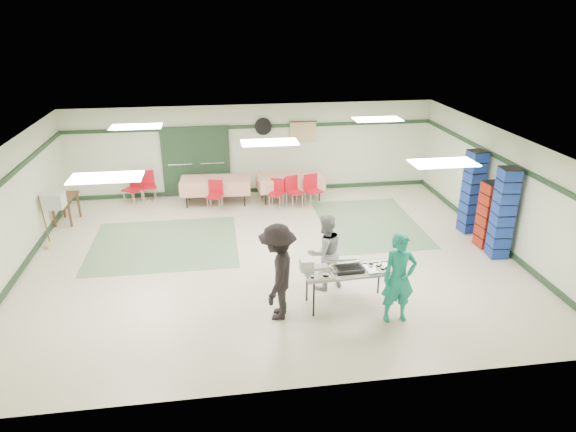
{
  "coord_description": "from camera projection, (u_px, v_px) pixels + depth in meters",
  "views": [
    {
      "loc": [
        -1.16,
        -10.6,
        5.35
      ],
      "look_at": [
        0.35,
        -0.3,
        1.09
      ],
      "focal_mm": 32.0,
      "sensor_mm": 36.0,
      "label": 1
    }
  ],
  "objects": [
    {
      "name": "floor",
      "position": [
        271.0,
        255.0,
        11.89
      ],
      "size": [
        11.0,
        11.0,
        0.0
      ],
      "primitive_type": "plane",
      "color": "#C3B59D",
      "rests_on": "ground"
    },
    {
      "name": "ceiling",
      "position": [
        270.0,
        141.0,
        10.87
      ],
      "size": [
        11.0,
        11.0,
        0.0
      ],
      "primitive_type": "plane",
      "rotation": [
        3.14,
        0.0,
        0.0
      ],
      "color": "silver",
      "rests_on": "wall_back"
    },
    {
      "name": "wall_back",
      "position": [
        254.0,
        149.0,
        15.5
      ],
      "size": [
        11.0,
        0.0,
        11.0
      ],
      "primitive_type": "plane",
      "rotation": [
        1.57,
        0.0,
        0.0
      ],
      "color": "beige",
      "rests_on": "floor"
    },
    {
      "name": "wall_front",
      "position": [
        306.0,
        311.0,
        7.26
      ],
      "size": [
        11.0,
        0.0,
        11.0
      ],
      "primitive_type": "plane",
      "rotation": [
        -1.57,
        0.0,
        0.0
      ],
      "color": "beige",
      "rests_on": "floor"
    },
    {
      "name": "wall_left",
      "position": [
        7.0,
        215.0,
        10.64
      ],
      "size": [
        0.0,
        9.0,
        9.0
      ],
      "primitive_type": "plane",
      "rotation": [
        1.57,
        0.0,
        1.57
      ],
      "color": "beige",
      "rests_on": "floor"
    },
    {
      "name": "wall_right",
      "position": [
        501.0,
        189.0,
        12.12
      ],
      "size": [
        0.0,
        9.0,
        9.0
      ],
      "primitive_type": "plane",
      "rotation": [
        1.57,
        0.0,
        -1.57
      ],
      "color": "beige",
      "rests_on": "floor"
    },
    {
      "name": "trim_back",
      "position": [
        253.0,
        127.0,
        15.21
      ],
      "size": [
        11.0,
        0.06,
        0.1
      ],
      "primitive_type": "cube",
      "color": "#1D3521",
      "rests_on": "wall_back"
    },
    {
      "name": "baseboard_back",
      "position": [
        255.0,
        190.0,
        15.96
      ],
      "size": [
        11.0,
        0.06,
        0.12
      ],
      "primitive_type": "cube",
      "color": "#1D3521",
      "rests_on": "floor"
    },
    {
      "name": "trim_left",
      "position": [
        2.0,
        182.0,
        10.38
      ],
      "size": [
        0.06,
        9.0,
        0.1
      ],
      "primitive_type": "cube",
      "rotation": [
        0.0,
        0.0,
        1.57
      ],
      "color": "#1D3521",
      "rests_on": "wall_back"
    },
    {
      "name": "baseboard_left",
      "position": [
        21.0,
        269.0,
        11.14
      ],
      "size": [
        0.06,
        9.0,
        0.12
      ],
      "primitive_type": "cube",
      "rotation": [
        0.0,
        0.0,
        1.57
      ],
      "color": "#1D3521",
      "rests_on": "floor"
    },
    {
      "name": "trim_right",
      "position": [
        505.0,
        161.0,
        11.85
      ],
      "size": [
        0.06,
        9.0,
        0.1
      ],
      "primitive_type": "cube",
      "rotation": [
        0.0,
        0.0,
        1.57
      ],
      "color": "#1D3521",
      "rests_on": "wall_back"
    },
    {
      "name": "baseboard_right",
      "position": [
        492.0,
        239.0,
        12.6
      ],
      "size": [
        0.06,
        9.0,
        0.12
      ],
      "primitive_type": "cube",
      "rotation": [
        0.0,
        0.0,
        1.57
      ],
      "color": "#1D3521",
      "rests_on": "floor"
    },
    {
      "name": "green_patch_a",
      "position": [
        164.0,
        244.0,
        12.47
      ],
      "size": [
        3.5,
        3.0,
        0.01
      ],
      "primitive_type": "cube",
      "color": "gray",
      "rests_on": "floor"
    },
    {
      "name": "green_patch_b",
      "position": [
        369.0,
        223.0,
        13.64
      ],
      "size": [
        2.5,
        3.5,
        0.01
      ],
      "primitive_type": "cube",
      "color": "gray",
      "rests_on": "floor"
    },
    {
      "name": "double_door_left",
      "position": [
        180.0,
        162.0,
        15.27
      ],
      "size": [
        0.9,
        0.06,
        2.1
      ],
      "primitive_type": "cube",
      "color": "gray",
      "rests_on": "floor"
    },
    {
      "name": "double_door_right",
      "position": [
        212.0,
        161.0,
        15.39
      ],
      "size": [
        0.9,
        0.06,
        2.1
      ],
      "primitive_type": "cube",
      "color": "gray",
      "rests_on": "floor"
    },
    {
      "name": "door_frame",
      "position": [
        196.0,
        162.0,
        15.31
      ],
      "size": [
        2.0,
        0.03,
        2.15
      ],
      "primitive_type": "cube",
      "color": "#1D3521",
      "rests_on": "floor"
    },
    {
      "name": "wall_fan",
      "position": [
        263.0,
        126.0,
        15.22
      ],
      "size": [
        0.5,
        0.1,
        0.5
      ],
      "primitive_type": "cylinder",
      "rotation": [
        1.57,
        0.0,
        0.0
      ],
      "color": "black",
      "rests_on": "wall_back"
    },
    {
      "name": "scroll_banner",
      "position": [
        303.0,
        132.0,
        15.46
      ],
      "size": [
        0.8,
        0.02,
        0.6
      ],
      "primitive_type": "cube",
      "color": "#CFBE81",
      "rests_on": "wall_back"
    },
    {
      "name": "serving_table",
      "position": [
        348.0,
        272.0,
        9.68
      ],
      "size": [
        1.73,
        0.77,
        0.76
      ],
      "rotation": [
        0.0,
        0.0,
        0.05
      ],
      "color": "#9E9E9A",
      "rests_on": "floor"
    },
    {
      "name": "sheet_tray_right",
      "position": [
        381.0,
        268.0,
        9.7
      ],
      "size": [
        0.63,
        0.49,
        0.02
      ],
      "primitive_type": "cube",
      "rotation": [
        0.0,
        0.0,
        0.05
      ],
      "color": "silver",
      "rests_on": "serving_table"
    },
    {
      "name": "sheet_tray_mid",
      "position": [
        345.0,
        266.0,
        9.75
      ],
      "size": [
        0.65,
        0.51,
        0.02
      ],
      "primitive_type": "cube",
      "rotation": [
        0.0,
        0.0,
        0.05
      ],
      "color": "silver",
      "rests_on": "serving_table"
    },
    {
      "name": "sheet_tray_left",
      "position": [
        319.0,
        275.0,
        9.43
      ],
      "size": [
        0.55,
        0.43,
        0.02
      ],
      "primitive_type": "cube",
      "rotation": [
        0.0,
        0.0,
        0.05
      ],
      "color": "silver",
      "rests_on": "serving_table"
    },
    {
      "name": "baking_pan",
      "position": [
        349.0,
        269.0,
        9.6
      ],
      "size": [
        0.53,
        0.35,
        0.08
      ],
      "primitive_type": "cube",
      "rotation": [
        0.0,
        0.0,
        0.05
      ],
      "color": "black",
      "rests_on": "serving_table"
    },
    {
      "name": "foam_box_stack",
      "position": [
        307.0,
        265.0,
        9.58
      ],
      "size": [
        0.26,
        0.24,
        0.23
      ],
      "primitive_type": "cube",
      "rotation": [
        0.0,
        0.0,
        0.05
      ],
      "color": "white",
      "rests_on": "serving_table"
    },
    {
      "name": "volunteer_teal",
      "position": [
        399.0,
        278.0,
        9.15
      ],
      "size": [
        0.64,
        0.42,
        1.72
      ],
      "primitive_type": "imported",
      "rotation": [
        0.0,
        0.0,
        0.02
      ],
      "color": "#148A76",
      "rests_on": "floor"
    },
    {
      "name": "volunteer_grey",
      "position": [
        325.0,
        252.0,
        10.26
      ],
      "size": [
        0.93,
        0.82,
        1.59
      ],
      "primitive_type": "imported",
      "rotation": [
        0.0,
        0.0,
        3.48
      ],
      "color": "gray",
      "rests_on": "floor"
    },
    {
      "name": "volunteer_dark",
      "position": [
        278.0,
        272.0,
        9.24
      ],
      "size": [
        0.97,
        1.32,
        1.83
      ],
      "primitive_type": "imported",
      "rotation": [
        0.0,
        0.0,
        -1.84
      ],
      "color": "black",
      "rests_on": "floor"
    },
    {
      "name": "dining_table_a",
      "position": [
        291.0,
        181.0,
        15.13
      ],
      "size": [
        1.97,
        0.97,
        0.77
      ],
      "rotation": [
        0.0,
        0.0,
        0.06
      ],
      "color": "#BD3312",
      "rests_on": "floor"
    },
    {
      "name": "dining_table_b",
      "position": [
        215.0,
        185.0,
        14.84
      ],
      "size": [
        2.02,
        0.99,
        0.77
      ],
      "rotation": [
        0.0,
        0.0,
        -0.06
      ],
      "color": "#BD3312",
      "rests_on": "floor"
    },
    {
      "name": "chair_a",
      "position": [
        293.0,
        188.0,
        14.62
      ],
      "size": [
        0.54,
        0.54,
        0.89
      ],
      "rotation": [
        0.0,
        0.0,
        0.38
      ],
      "color": "red",
      "rests_on": "floor"
    },
    {
      "name": "chair_b",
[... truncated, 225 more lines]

